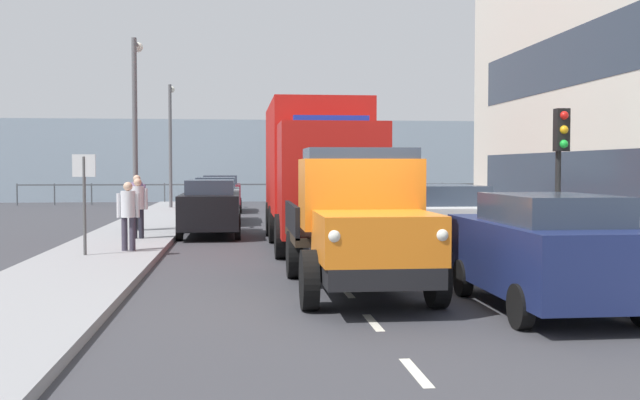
% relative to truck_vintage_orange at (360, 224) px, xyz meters
% --- Properties ---
extents(ground_plane, '(80.00, 80.00, 0.00)m').
position_rel_truck_vintage_orange_xyz_m(ground_plane, '(0.18, -9.17, -1.18)').
color(ground_plane, '#38383D').
extents(sidewalk_left, '(2.66, 43.46, 0.15)m').
position_rel_truck_vintage_orange_xyz_m(sidewalk_left, '(-4.79, -9.17, -1.10)').
color(sidewalk_left, gray).
rests_on(sidewalk_left, ground_plane).
extents(sidewalk_right, '(2.66, 43.46, 0.15)m').
position_rel_truck_vintage_orange_xyz_m(sidewalk_right, '(5.15, -9.17, -1.10)').
color(sidewalk_right, gray).
rests_on(sidewalk_right, ground_plane).
extents(road_centreline_markings, '(0.12, 39.85, 0.01)m').
position_rel_truck_vintage_orange_xyz_m(road_centreline_markings, '(0.18, -9.47, -1.17)').
color(road_centreline_markings, silver).
rests_on(road_centreline_markings, ground_plane).
extents(sea_horizon, '(80.00, 0.80, 5.00)m').
position_rel_truck_vintage_orange_xyz_m(sea_horizon, '(0.18, -33.90, 1.32)').
color(sea_horizon, '#8C9EAD').
rests_on(sea_horizon, ground_plane).
extents(seawall_railing, '(28.08, 0.08, 1.20)m').
position_rel_truck_vintage_orange_xyz_m(seawall_railing, '(0.18, -30.30, -0.26)').
color(seawall_railing, '#4C5156').
rests_on(seawall_railing, ground_plane).
extents(truck_vintage_orange, '(2.17, 5.64, 2.43)m').
position_rel_truck_vintage_orange_xyz_m(truck_vintage_orange, '(0.00, 0.00, 0.00)').
color(truck_vintage_orange, black).
rests_on(truck_vintage_orange, ground_plane).
extents(lorry_cargo_red, '(2.58, 8.20, 3.87)m').
position_rel_truck_vintage_orange_xyz_m(lorry_cargo_red, '(-0.11, -7.72, 0.90)').
color(lorry_cargo_red, red).
rests_on(lorry_cargo_red, ground_plane).
extents(car_navy_kerbside_near, '(1.89, 4.06, 1.72)m').
position_rel_truck_vintage_orange_xyz_m(car_navy_kerbside_near, '(-2.51, 1.66, -0.28)').
color(car_navy_kerbside_near, navy).
rests_on(car_navy_kerbside_near, ground_plane).
extents(car_white_kerbside_1, '(1.89, 4.43, 1.72)m').
position_rel_truck_vintage_orange_xyz_m(car_white_kerbside_1, '(-2.51, -4.12, -0.28)').
color(car_white_kerbside_1, white).
rests_on(car_white_kerbside_1, ground_plane).
extents(car_black_oppositeside_0, '(1.84, 4.22, 1.72)m').
position_rel_truck_vintage_orange_xyz_m(car_black_oppositeside_0, '(2.87, -10.77, -0.28)').
color(car_black_oppositeside_0, black).
rests_on(car_black_oppositeside_0, ground_plane).
extents(car_grey_oppositeside_1, '(1.86, 4.58, 1.72)m').
position_rel_truck_vintage_orange_xyz_m(car_grey_oppositeside_1, '(2.87, -16.39, -0.28)').
color(car_grey_oppositeside_1, slate).
rests_on(car_grey_oppositeside_1, ground_plane).
extents(car_maroon_oppositeside_2, '(1.96, 4.25, 1.72)m').
position_rel_truck_vintage_orange_xyz_m(car_maroon_oppositeside_2, '(2.87, -23.28, -0.28)').
color(car_maroon_oppositeside_2, maroon).
rests_on(car_maroon_oppositeside_2, ground_plane).
extents(pedestrian_by_lamp, '(0.53, 0.34, 1.62)m').
position_rel_truck_vintage_orange_xyz_m(pedestrian_by_lamp, '(4.59, -5.65, -0.08)').
color(pedestrian_by_lamp, '#383342').
rests_on(pedestrian_by_lamp, sidewalk_right).
extents(pedestrian_couple_b, '(0.53, 0.34, 1.66)m').
position_rel_truck_vintage_orange_xyz_m(pedestrian_couple_b, '(4.77, -8.66, -0.05)').
color(pedestrian_couple_b, black).
rests_on(pedestrian_couple_b, sidewalk_right).
extents(pedestrian_in_dark_coat, '(0.53, 0.34, 1.72)m').
position_rel_truck_vintage_orange_xyz_m(pedestrian_in_dark_coat, '(5.13, -11.23, -0.01)').
color(pedestrian_in_dark_coat, black).
rests_on(pedestrian_in_dark_coat, sidewalk_right).
extents(traffic_light_near, '(0.28, 0.41, 3.20)m').
position_rel_truck_vintage_orange_xyz_m(traffic_light_near, '(-4.79, -2.97, 1.29)').
color(traffic_light_near, black).
rests_on(traffic_light_near, sidewalk_left).
extents(lamp_post_promenade, '(0.32, 1.14, 5.98)m').
position_rel_truck_vintage_orange_xyz_m(lamp_post_promenade, '(5.21, -11.69, 2.57)').
color(lamp_post_promenade, '#59595B').
rests_on(lamp_post_promenade, sidewalk_right).
extents(lamp_post_far, '(0.32, 1.14, 5.96)m').
position_rel_truck_vintage_orange_xyz_m(lamp_post_far, '(5.31, -24.69, 2.56)').
color(lamp_post_far, '#59595B').
rests_on(lamp_post_far, sidewalk_right).
extents(street_sign, '(0.50, 0.07, 2.25)m').
position_rel_truck_vintage_orange_xyz_m(street_sign, '(5.43, -4.85, 0.50)').
color(street_sign, '#4C4C4C').
rests_on(street_sign, sidewalk_right).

